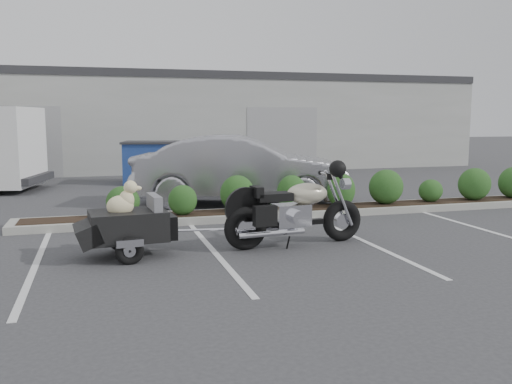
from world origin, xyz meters
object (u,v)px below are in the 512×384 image
object	(u,v)px
motorcycle	(296,212)
pet_trailer	(127,225)
sedan	(242,170)
dumpster	(156,162)

from	to	relation	value
motorcycle	pet_trailer	bearing A→B (deg)	174.39
pet_trailer	motorcycle	bearing A→B (deg)	-5.61
pet_trailer	sedan	size ratio (longest dim) A/B	0.39
dumpster	motorcycle	bearing A→B (deg)	-69.92
motorcycle	pet_trailer	distance (m)	2.79
pet_trailer	dumpster	distance (m)	9.75
sedan	dumpster	xyz separation A→B (m)	(-1.58, 5.15, -0.16)
pet_trailer	dumpster	bearing A→B (deg)	76.25
motorcycle	pet_trailer	world-z (taller)	motorcycle
sedan	dumpster	bearing A→B (deg)	36.05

